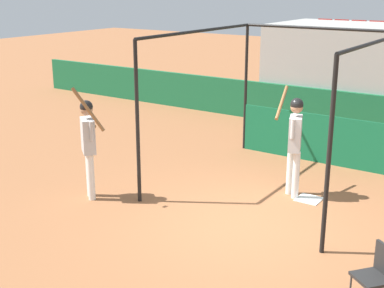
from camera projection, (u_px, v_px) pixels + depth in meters
name	position (u px, v px, depth m)	size (l,w,h in m)	color
ground_plane	(245.00, 225.00, 8.94)	(60.00, 60.00, 0.00)	#935B38
outfield_wall	(368.00, 115.00, 14.07)	(24.00, 0.12, 1.11)	#196038
batting_cage	(301.00, 112.00, 11.13)	(3.60, 4.08, 3.00)	black
home_plate	(309.00, 199.00, 9.99)	(0.44, 0.44, 0.02)	white
player_batter	(295.00, 137.00, 9.86)	(0.64, 0.78, 2.01)	white
player_waiting	(88.00, 139.00, 9.76)	(0.79, 0.62, 2.18)	white
folding_chair	(378.00, 271.00, 6.50)	(0.56, 0.56, 0.84)	black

